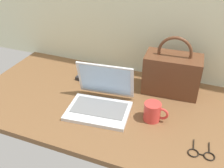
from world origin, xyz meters
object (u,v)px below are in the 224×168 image
Objects in this scene: laptop at (101,100)px; coffee_mug at (153,112)px; remote_control_near at (84,73)px; eyeglasses at (201,154)px; handbag at (172,73)px.

laptop is 0.27m from coffee_mug.
laptop is 2.08× the size of remote_control_near.
coffee_mug is at bearing 149.29° from eyeglasses.
remote_control_near is at bearing -178.50° from handbag.
laptop is 0.35m from remote_control_near.
laptop reaches higher than coffee_mug.
handbag is (0.30, 0.28, 0.07)m from laptop.
laptop is at bearing 164.39° from eyeglasses.
laptop is 2.78× the size of coffee_mug.
remote_control_near is 0.85m from eyeglasses.
handbag is at bearing 42.85° from laptop.
remote_control_near is 0.54m from handbag.
coffee_mug reaches higher than eyeglasses.
eyeglasses is at bearing -63.30° from handbag.
handbag is at bearing 1.50° from remote_control_near.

